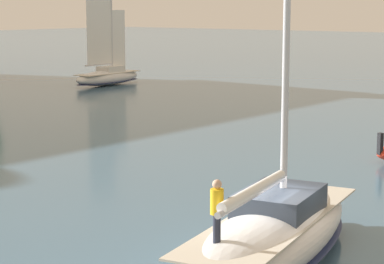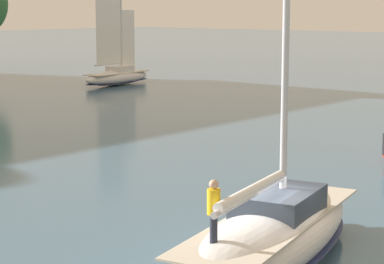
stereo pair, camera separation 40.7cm
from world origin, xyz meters
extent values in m
ellipsoid|color=silver|center=(0.00, 0.00, 0.88)|extent=(10.71, 5.03, 1.76)
ellipsoid|color=#19234C|center=(0.00, 0.00, 0.40)|extent=(10.81, 5.08, 0.21)
cube|color=beige|center=(0.00, 0.00, 1.39)|extent=(9.40, 4.32, 0.06)
cube|color=#333D4C|center=(0.50, 0.11, 1.78)|extent=(3.26, 2.60, 0.72)
cylinder|color=silver|center=(-1.46, -0.32, 2.45)|extent=(4.58, 1.16, 0.18)
cylinder|color=white|center=(-1.46, -0.32, 2.58)|extent=(4.15, 1.17, 0.28)
cylinder|color=#232838|center=(-3.10, -0.32, 1.85)|extent=(0.24, 0.24, 0.85)
cylinder|color=gold|center=(-3.10, -0.32, 2.60)|extent=(0.40, 0.40, 0.65)
sphere|color=tan|center=(-3.10, -0.32, 3.04)|extent=(0.24, 0.24, 0.24)
ellipsoid|color=silver|center=(33.40, 40.63, 0.74)|extent=(8.89, 3.25, 1.48)
ellipsoid|color=#19234C|center=(33.40, 40.63, 0.33)|extent=(8.98, 3.28, 0.18)
cube|color=beige|center=(33.40, 40.63, 1.18)|extent=(7.82, 2.76, 0.06)
cube|color=silver|center=(33.83, 40.67, 1.51)|extent=(2.59, 1.93, 0.61)
cylinder|color=silver|center=(34.09, 40.70, 6.64)|extent=(0.17, 0.17, 10.88)
cylinder|color=silver|center=(32.14, 40.51, 2.08)|extent=(3.91, 0.52, 0.15)
cube|color=white|center=(32.30, 40.53, 6.54)|extent=(3.59, 0.37, 8.92)
cube|color=white|center=(35.14, 40.80, 4.20)|extent=(1.91, 0.21, 5.98)
camera|label=1|loc=(-17.59, -11.28, 7.37)|focal=70.00mm
camera|label=2|loc=(-17.33, -11.60, 7.37)|focal=70.00mm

